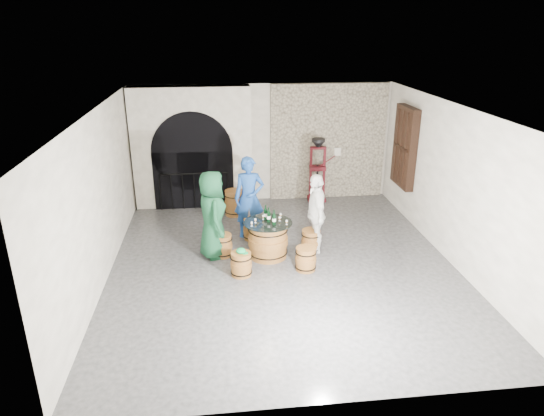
{
  "coord_description": "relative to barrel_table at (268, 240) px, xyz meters",
  "views": [
    {
      "loc": [
        -1.25,
        -8.91,
        4.73
      ],
      "look_at": [
        -0.15,
        0.53,
        1.05
      ],
      "focal_mm": 32.0,
      "sensor_mm": 36.0,
      "label": 1
    }
  ],
  "objects": [
    {
      "name": "wall_back",
      "position": [
        0.26,
        3.62,
        1.21
      ],
      "size": [
        8.0,
        0.0,
        8.0
      ],
      "primitive_type": "plane",
      "rotation": [
        1.57,
        0.0,
        0.0
      ],
      "color": "silver",
      "rests_on": "ground"
    },
    {
      "name": "ground",
      "position": [
        0.26,
        -0.38,
        -0.39
      ],
      "size": [
        8.0,
        8.0,
        0.0
      ],
      "primitive_type": "plane",
      "color": "#2E2E30",
      "rests_on": "ground"
    },
    {
      "name": "barrel_stool_left",
      "position": [
        -0.97,
        0.14,
        -0.15
      ],
      "size": [
        0.44,
        0.44,
        0.49
      ],
      "color": "brown",
      "rests_on": "ground"
    },
    {
      "name": "tasting_glass_e",
      "position": [
        0.37,
        -0.16,
        0.45
      ],
      "size": [
        0.05,
        0.05,
        0.1
      ],
      "primitive_type": null,
      "color": "#C67826",
      "rests_on": "barrel_table"
    },
    {
      "name": "wine_bottle_right",
      "position": [
        -0.03,
        0.17,
        0.53
      ],
      "size": [
        0.08,
        0.08,
        0.32
      ],
      "color": "black",
      "rests_on": "barrel_table"
    },
    {
      "name": "side_barrel",
      "position": [
        -0.61,
        2.47,
        -0.06
      ],
      "size": [
        0.5,
        0.5,
        0.67
      ],
      "rotation": [
        0.0,
        0.0,
        -0.08
      ],
      "color": "brown",
      "rests_on": "ground"
    },
    {
      "name": "tasting_glass_f",
      "position": [
        -0.26,
        0.0,
        0.45
      ],
      "size": [
        0.05,
        0.05,
        0.1
      ],
      "primitive_type": null,
      "color": "#C67826",
      "rests_on": "barrel_table"
    },
    {
      "name": "tasting_glass_c",
      "position": [
        -0.08,
        0.17,
        0.45
      ],
      "size": [
        0.05,
        0.05,
        0.1
      ],
      "primitive_type": null,
      "color": "#C67826",
      "rests_on": "barrel_table"
    },
    {
      "name": "ceiling",
      "position": [
        0.26,
        -0.38,
        2.81
      ],
      "size": [
        8.0,
        8.0,
        0.0
      ],
      "primitive_type": "plane",
      "rotation": [
        3.14,
        0.0,
        0.0
      ],
      "color": "beige",
      "rests_on": "wall_back"
    },
    {
      "name": "stone_facing_panel",
      "position": [
        2.06,
        3.56,
        1.21
      ],
      "size": [
        3.2,
        0.12,
        3.18
      ],
      "primitive_type": "cube",
      "color": "#ADA38A",
      "rests_on": "ground"
    },
    {
      "name": "tasting_glass_a",
      "position": [
        -0.35,
        -0.16,
        0.45
      ],
      "size": [
        0.05,
        0.05,
        0.1
      ],
      "primitive_type": null,
      "color": "#C67826",
      "rests_on": "barrel_table"
    },
    {
      "name": "control_box",
      "position": [
        2.31,
        3.48,
        0.96
      ],
      "size": [
        0.18,
        0.1,
        0.22
      ],
      "primitive_type": "cube",
      "color": "silver",
      "rests_on": "wall_back"
    },
    {
      "name": "corking_press",
      "position": [
        1.73,
        3.31,
        0.64
      ],
      "size": [
        0.73,
        0.42,
        1.76
      ],
      "rotation": [
        0.0,
        0.0,
        -0.06
      ],
      "color": "#4F0D17",
      "rests_on": "ground"
    },
    {
      "name": "tasting_glass_b",
      "position": [
        0.25,
        0.05,
        0.45
      ],
      "size": [
        0.05,
        0.05,
        0.1
      ],
      "primitive_type": null,
      "color": "#C67826",
      "rests_on": "barrel_table"
    },
    {
      "name": "person_white",
      "position": [
        1.05,
        0.17,
        0.49
      ],
      "size": [
        0.44,
        1.03,
        1.75
      ],
      "primitive_type": "imported",
      "rotation": [
        0.0,
        0.0,
        -1.58
      ],
      "color": "white",
      "rests_on": "ground"
    },
    {
      "name": "person_blue",
      "position": [
        -0.31,
        1.12,
        0.56
      ],
      "size": [
        0.72,
        0.49,
        1.9
      ],
      "primitive_type": "imported",
      "rotation": [
        0.0,
        0.0,
        -0.05
      ],
      "color": "navy",
      "rests_on": "ground"
    },
    {
      "name": "wine_bottle_center",
      "position": [
        0.11,
        -0.12,
        0.53
      ],
      "size": [
        0.08,
        0.08,
        0.32
      ],
      "color": "black",
      "rests_on": "barrel_table"
    },
    {
      "name": "tasting_glass_d",
      "position": [
        0.3,
        0.23,
        0.45
      ],
      "size": [
        0.05,
        0.05,
        0.1
      ],
      "primitive_type": null,
      "color": "#C67826",
      "rests_on": "barrel_table"
    },
    {
      "name": "wall_right",
      "position": [
        3.76,
        -0.38,
        1.21
      ],
      "size": [
        0.0,
        8.0,
        8.0
      ],
      "primitive_type": "plane",
      "rotation": [
        1.57,
        0.0,
        -1.57
      ],
      "color": "silver",
      "rests_on": "ground"
    },
    {
      "name": "barrel_table",
      "position": [
        0.0,
        0.0,
        0.0
      ],
      "size": [
        1.03,
        1.03,
        0.79
      ],
      "color": "brown",
      "rests_on": "ground"
    },
    {
      "name": "person_green",
      "position": [
        -1.15,
        0.17,
        0.55
      ],
      "size": [
        0.75,
        1.01,
        1.89
      ],
      "primitive_type": "imported",
      "rotation": [
        0.0,
        0.0,
        1.74
      ],
      "color": "#134427",
      "rests_on": "ground"
    },
    {
      "name": "wine_bottle_left",
      "position": [
        0.02,
        0.03,
        0.53
      ],
      "size": [
        0.08,
        0.08,
        0.32
      ],
      "color": "black",
      "rests_on": "barrel_table"
    },
    {
      "name": "arched_opening",
      "position": [
        -1.64,
        3.36,
        1.19
      ],
      "size": [
        3.1,
        0.6,
        3.19
      ],
      "color": "silver",
      "rests_on": "ground"
    },
    {
      "name": "wall_left",
      "position": [
        -3.24,
        -0.38,
        1.21
      ],
      "size": [
        0.0,
        8.0,
        8.0
      ],
      "primitive_type": "plane",
      "rotation": [
        1.57,
        0.0,
        1.57
      ],
      "color": "silver",
      "rests_on": "ground"
    },
    {
      "name": "barrel_stool_near_left",
      "position": [
        -0.61,
        -0.76,
        -0.15
      ],
      "size": [
        0.44,
        0.44,
        0.49
      ],
      "color": "brown",
      "rests_on": "ground"
    },
    {
      "name": "green_cap",
      "position": [
        -0.61,
        -0.76,
        0.14
      ],
      "size": [
        0.23,
        0.19,
        0.1
      ],
      "color": "#0C8A43",
      "rests_on": "barrel_stool_near_left"
    },
    {
      "name": "barrel_stool_right",
      "position": [
        0.96,
        0.16,
        -0.15
      ],
      "size": [
        0.44,
        0.44,
        0.49
      ],
      "color": "brown",
      "rests_on": "ground"
    },
    {
      "name": "barrel_stool_far",
      "position": [
        -0.26,
        0.94,
        -0.15
      ],
      "size": [
        0.44,
        0.44,
        0.49
      ],
      "color": "brown",
      "rests_on": "ground"
    },
    {
      "name": "wall_front",
      "position": [
        0.26,
        -4.38,
        1.21
      ],
      "size": [
        8.0,
        0.0,
        8.0
      ],
      "primitive_type": "plane",
      "rotation": [
        -1.57,
        0.0,
        0.0
      ],
      "color": "silver",
      "rests_on": "ground"
    },
    {
      "name": "shuttered_window",
      "position": [
        3.64,
        2.02,
        1.41
      ],
      "size": [
        0.23,
        1.1,
        2.0
      ],
      "color": "black",
      "rests_on": "wall_right"
    },
    {
      "name": "barrel_stool_near_right",
      "position": [
        0.69,
        -0.69,
        -0.15
      ],
      "size": [
        0.44,
        0.44,
        0.49
      ],
      "color": "brown",
      "rests_on": "ground"
    }
  ]
}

